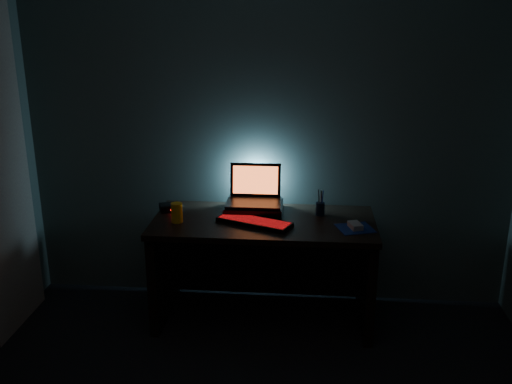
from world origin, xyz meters
TOP-DOWN VIEW (x-y plane):
  - room at (0.00, 0.00)m, footprint 3.50×4.00m
  - desk at (0.00, 1.67)m, footprint 1.50×0.70m
  - riser at (-0.08, 1.77)m, footprint 0.40×0.30m
  - laptop at (-0.08, 1.82)m, footprint 0.38×0.28m
  - keyboard at (-0.06, 1.54)m, footprint 0.53×0.34m
  - mousepad at (0.60, 1.51)m, footprint 0.27×0.26m
  - mouse at (0.60, 1.51)m, footprint 0.10×0.13m
  - pen_cup at (0.38, 1.75)m, footprint 0.07×0.07m
  - juice_glass at (-0.57, 1.53)m, footprint 0.10×0.10m
  - router at (-0.67, 1.75)m, footprint 0.17×0.16m

SIDE VIEW (x-z plane):
  - desk at x=0.00m, z-range 0.12..0.87m
  - mousepad at x=0.60m, z-range 0.75..0.75m
  - keyboard at x=-0.06m, z-range 0.75..0.78m
  - mouse at x=0.60m, z-range 0.75..0.79m
  - router at x=-0.67m, z-range 0.75..0.80m
  - riser at x=-0.08m, z-range 0.75..0.81m
  - pen_cup at x=0.38m, z-range 0.75..0.84m
  - juice_glass at x=-0.57m, z-range 0.75..0.88m
  - laptop at x=-0.08m, z-range 0.74..1.00m
  - room at x=0.00m, z-range 0.00..2.50m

